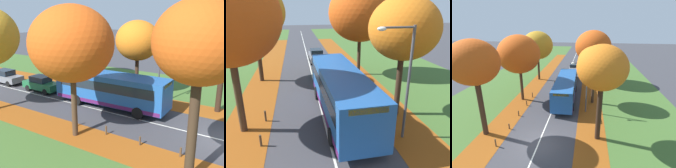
% 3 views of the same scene
% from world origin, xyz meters
% --- Properties ---
extents(leaf_litter_left, '(2.80, 60.00, 0.00)m').
position_xyz_m(leaf_litter_left, '(-4.60, 14.00, 0.01)').
color(leaf_litter_left, '#8C4714').
rests_on(leaf_litter_left, grass_verge_left).
extents(grass_verge_right, '(12.00, 90.00, 0.01)m').
position_xyz_m(grass_verge_right, '(9.20, 20.00, 0.00)').
color(grass_verge_right, '#3D6028').
rests_on(grass_verge_right, ground).
extents(leaf_litter_right, '(2.80, 60.00, 0.00)m').
position_xyz_m(leaf_litter_right, '(4.60, 14.00, 0.01)').
color(leaf_litter_right, '#8C4714').
rests_on(leaf_litter_right, grass_verge_right).
extents(road_centre_line, '(0.12, 80.00, 0.01)m').
position_xyz_m(road_centre_line, '(0.00, 20.00, 0.00)').
color(road_centre_line, silver).
rests_on(road_centre_line, ground).
extents(tree_left_nearest, '(4.31, 4.31, 8.91)m').
position_xyz_m(tree_left_nearest, '(-5.40, 0.80, 6.90)').
color(tree_left_nearest, '#382619').
rests_on(tree_left_nearest, ground).
extents(tree_left_near, '(5.41, 5.41, 8.72)m').
position_xyz_m(tree_left_near, '(-4.71, 8.86, 6.26)').
color(tree_left_near, '#422D1E').
rests_on(tree_left_near, ground).
extents(tree_right_near, '(4.17, 4.17, 7.44)m').
position_xyz_m(tree_right_near, '(4.82, 9.14, 5.54)').
color(tree_right_near, '#382619').
rests_on(tree_right_near, ground).
extents(tree_right_mid, '(6.10, 6.10, 8.90)m').
position_xyz_m(tree_right_mid, '(4.79, 18.19, 6.15)').
color(tree_right_mid, '#422D1E').
rests_on(tree_right_mid, ground).
extents(bollard_second, '(0.12, 0.12, 0.60)m').
position_xyz_m(bollard_second, '(-3.51, 1.84, 0.30)').
color(bollard_second, '#4C3823').
rests_on(bollard_second, ground).
extents(bollard_third, '(0.12, 0.12, 0.61)m').
position_xyz_m(bollard_third, '(-3.57, 4.47, 0.30)').
color(bollard_third, '#4C3823').
rests_on(bollard_third, ground).
extents(bollard_fourth, '(0.12, 0.12, 0.66)m').
position_xyz_m(bollard_fourth, '(-3.52, 7.10, 0.33)').
color(bollard_fourth, '#4C3823').
rests_on(bollard_fourth, ground).
extents(bollard_fifth, '(0.12, 0.12, 0.72)m').
position_xyz_m(bollard_fifth, '(-3.59, 9.73, 0.36)').
color(bollard_fifth, '#4C3823').
rests_on(bollard_fifth, ground).
extents(streetlamp_right, '(1.89, 0.28, 6.00)m').
position_xyz_m(streetlamp_right, '(3.67, 6.51, 3.74)').
color(streetlamp_right, '#47474C').
rests_on(streetlamp_right, ground).
extents(bus, '(2.86, 10.46, 2.98)m').
position_xyz_m(bus, '(1.18, 9.77, 1.70)').
color(bus, '#1E5199').
rests_on(bus, ground).
extents(car_green_lead, '(1.81, 4.22, 1.62)m').
position_xyz_m(car_green_lead, '(1.15, 18.49, 0.81)').
color(car_green_lead, '#1E6038').
rests_on(car_green_lead, ground).
extents(car_grey_following, '(1.85, 4.23, 1.62)m').
position_xyz_m(car_grey_following, '(1.00, 24.27, 0.81)').
color(car_grey_following, slate).
rests_on(car_grey_following, ground).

